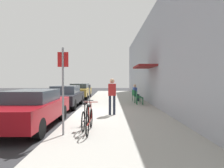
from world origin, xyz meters
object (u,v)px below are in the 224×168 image
Objects in this scene: parked_car_2 at (80,91)px; bicycle_1 at (89,121)px; street_sign at (63,84)px; cafe_chair_2 at (135,95)px; parking_meter at (90,93)px; seated_patron_2 at (136,92)px; parked_car_1 at (66,96)px; bicycle_0 at (85,117)px; pedestrian_standing at (112,93)px; cafe_chair_1 at (137,96)px; parked_car_0 at (32,108)px; cafe_chair_0 at (139,97)px.

parked_car_2 reaches higher than bicycle_1.
street_sign reaches higher than cafe_chair_2.
parking_meter reaches higher than seated_patron_2.
parked_car_1 is at bearing -156.18° from cafe_chair_2.
parked_car_1 is 6.14m from bicycle_0.
pedestrian_standing reaches higher than bicycle_1.
cafe_chair_2 is 0.51× the size of pedestrian_standing.
parked_car_0 is at bearing -126.76° from cafe_chair_1.
parking_meter is at bearing -160.37° from cafe_chair_1.
parked_car_2 is at bearing 108.38° from pedestrian_standing.
street_sign reaches higher than seated_patron_2.
cafe_chair_0 is (2.50, 6.45, 0.14)m from bicycle_1.
parked_car_2 is 1.69× the size of street_sign.
parked_car_0 is 5.24m from parked_car_1.
parked_car_1 reaches higher than cafe_chair_1.
bicycle_1 is at bearing -70.35° from parked_car_1.
cafe_chair_1 is (0.00, 0.95, 0.00)m from cafe_chair_0.
parked_car_2 is 5.06× the size of cafe_chair_1.
street_sign is 7.57m from cafe_chair_0.
cafe_chair_0 is (4.74, 0.16, -0.08)m from parked_car_1.
parked_car_1 is at bearing -156.26° from seated_patron_2.
seated_patron_2 reaches higher than parked_car_0.
pedestrian_standing is at bearing -48.62° from parked_car_1.
cafe_chair_2 is at bearing -163.88° from seated_patron_2.
seated_patron_2 is at bearing 16.12° from cafe_chair_2.
parked_car_1 reaches higher than bicycle_1.
bicycle_0 is 2.65m from pedestrian_standing.
parked_car_1 reaches higher than bicycle_0.
pedestrian_standing is (0.73, 2.91, 0.64)m from bicycle_1.
parked_car_0 is 7.19m from cafe_chair_0.
bicycle_0 is at bearing -111.35° from cafe_chair_1.
seated_patron_2 is (4.80, 2.11, 0.11)m from parked_car_1.
parked_car_0 is 7.93m from cafe_chair_1.
parked_car_0 is 2.59× the size of pedestrian_standing.
cafe_chair_2 is at bearing 69.53° from street_sign.
cafe_chair_1 is at bearing 13.19° from parked_car_1.
cafe_chair_2 is (2.69, 7.88, 0.14)m from bicycle_0.
cafe_chair_0 is 1.00× the size of cafe_chair_2.
street_sign is 9.34m from cafe_chair_2.
parked_car_2 is 5.89m from cafe_chair_2.
parked_car_1 is 6.69m from bicycle_1.
parked_car_2 is at bearing 131.14° from cafe_chair_0.
bicycle_1 is 3.07m from pedestrian_standing.
street_sign reaches higher than parked_car_0.
pedestrian_standing is (1.43, -3.36, 0.23)m from parking_meter.
bicycle_1 is at bearing -83.65° from parking_meter.
cafe_chair_0 is at bearing -90.09° from cafe_chair_2.
parked_car_1 is 4.88m from cafe_chair_1.
cafe_chair_2 is at bearing 73.42° from bicycle_1.
cafe_chair_1 is at bearing 89.73° from cafe_chair_0.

